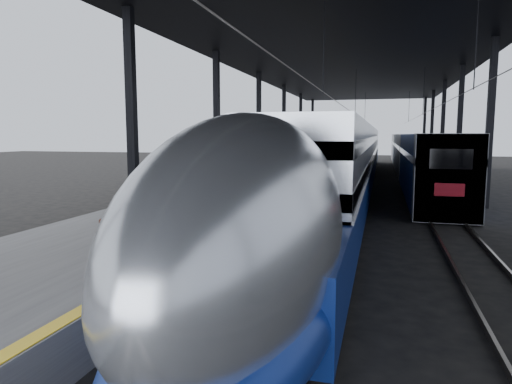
% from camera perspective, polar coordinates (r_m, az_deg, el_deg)
% --- Properties ---
extents(ground, '(160.00, 160.00, 0.00)m').
position_cam_1_polar(ground, '(13.16, -3.67, -10.36)').
color(ground, black).
rests_on(ground, ground).
extents(platform, '(6.00, 80.00, 1.00)m').
position_cam_1_polar(platform, '(32.93, 1.95, 1.15)').
color(platform, '#4C4C4F').
rests_on(platform, ground).
extents(yellow_strip, '(0.30, 80.00, 0.01)m').
position_cam_1_polar(yellow_strip, '(32.35, 6.78, 1.90)').
color(yellow_strip, gold).
rests_on(yellow_strip, platform).
extents(rails, '(6.52, 80.00, 0.16)m').
position_cam_1_polar(rails, '(32.08, 15.98, -0.04)').
color(rails, slate).
rests_on(rails, ground).
extents(canopy, '(18.00, 75.00, 9.47)m').
position_cam_1_polar(canopy, '(32.34, 11.75, 16.22)').
color(canopy, black).
rests_on(canopy, ground).
extents(tgv_train, '(3.13, 65.20, 4.48)m').
position_cam_1_polar(tgv_train, '(35.04, 11.96, 3.99)').
color(tgv_train, silver).
rests_on(tgv_train, ground).
extents(second_train, '(2.92, 56.05, 4.02)m').
position_cam_1_polar(second_train, '(48.57, 18.87, 4.54)').
color(second_train, navy).
rests_on(second_train, ground).
extents(child, '(0.41, 0.35, 0.97)m').
position_cam_1_polar(child, '(11.68, -18.52, -5.46)').
color(child, '#452217').
rests_on(child, platform).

